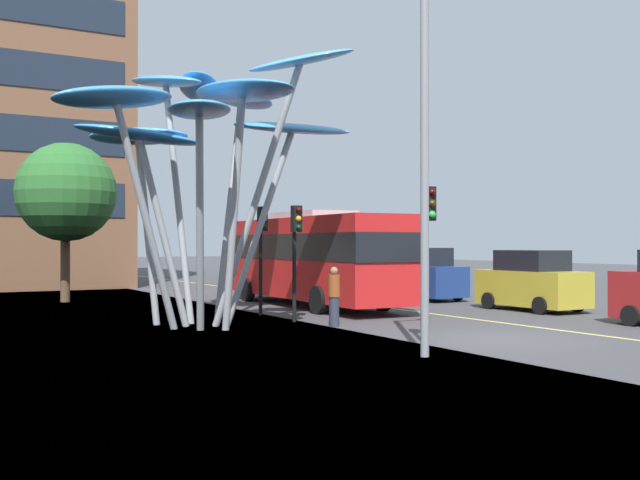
# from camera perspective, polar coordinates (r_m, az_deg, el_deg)

# --- Properties ---
(ground) EXTENTS (120.00, 240.00, 0.10)m
(ground) POSITION_cam_1_polar(r_m,az_deg,el_deg) (18.74, 11.94, -7.69)
(ground) COLOR #424244
(red_bus) EXTENTS (3.15, 11.14, 3.57)m
(red_bus) POSITION_cam_1_polar(r_m,az_deg,el_deg) (28.32, -0.61, -1.13)
(red_bus) COLOR red
(red_bus) RESTS_ON ground
(leaf_sculpture) EXTENTS (9.28, 8.84, 7.97)m
(leaf_sculpture) POSITION_cam_1_polar(r_m,az_deg,el_deg) (22.00, -8.83, 9.23)
(leaf_sculpture) COLOR #9EA0A5
(leaf_sculpture) RESTS_ON ground
(traffic_light_kerb_near) EXTENTS (0.28, 0.42, 3.71)m
(traffic_light_kerb_near) POSITION_cam_1_polar(r_m,az_deg,el_deg) (17.69, 8.21, 0.74)
(traffic_light_kerb_near) COLOR black
(traffic_light_kerb_near) RESTS_ON ground
(traffic_light_kerb_far) EXTENTS (0.28, 0.42, 3.52)m
(traffic_light_kerb_far) POSITION_cam_1_polar(r_m,az_deg,el_deg) (22.51, -1.86, 0.18)
(traffic_light_kerb_far) COLOR black
(traffic_light_kerb_far) RESTS_ON ground
(traffic_light_island_mid) EXTENTS (0.28, 0.42, 3.59)m
(traffic_light_island_mid) POSITION_cam_1_polar(r_m,az_deg,el_deg) (24.60, -4.46, 0.26)
(traffic_light_island_mid) COLOR black
(traffic_light_island_mid) RESTS_ON ground
(car_parked_mid) EXTENTS (1.97, 4.00, 2.14)m
(car_parked_mid) POSITION_cam_1_polar(r_m,az_deg,el_deg) (27.55, 15.89, -3.12)
(car_parked_mid) COLOR gold
(car_parked_mid) RESTS_ON ground
(car_parked_far) EXTENTS (1.98, 4.10, 2.20)m
(car_parked_far) POSITION_cam_1_polar(r_m,az_deg,el_deg) (31.95, 7.77, -2.69)
(car_parked_far) COLOR navy
(car_parked_far) RESTS_ON ground
(car_side_street) EXTENTS (1.92, 4.27, 2.09)m
(car_side_street) POSITION_cam_1_polar(r_m,az_deg,el_deg) (37.77, 1.06, -2.40)
(car_side_street) COLOR navy
(car_side_street) RESTS_ON ground
(car_far_side) EXTENTS (2.05, 3.87, 2.28)m
(car_far_side) POSITION_cam_1_polar(r_m,az_deg,el_deg) (43.33, -3.38, -2.02)
(car_far_side) COLOR maroon
(car_far_side) RESTS_ON ground
(street_lamp) EXTENTS (1.36, 0.44, 8.82)m
(street_lamp) POSITION_cam_1_polar(r_m,az_deg,el_deg) (16.22, 8.72, 10.77)
(street_lamp) COLOR gray
(street_lamp) RESTS_ON ground
(tree_pavement_near) EXTENTS (3.94, 3.94, 6.40)m
(tree_pavement_near) POSITION_cam_1_polar(r_m,az_deg,el_deg) (31.41, -19.03, 3.65)
(tree_pavement_near) COLOR brown
(tree_pavement_near) RESTS_ON ground
(pedestrian) EXTENTS (0.34, 0.34, 1.71)m
(pedestrian) POSITION_cam_1_polar(r_m,az_deg,el_deg) (21.34, 1.08, -4.35)
(pedestrian) COLOR #2D3342
(pedestrian) RESTS_ON ground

